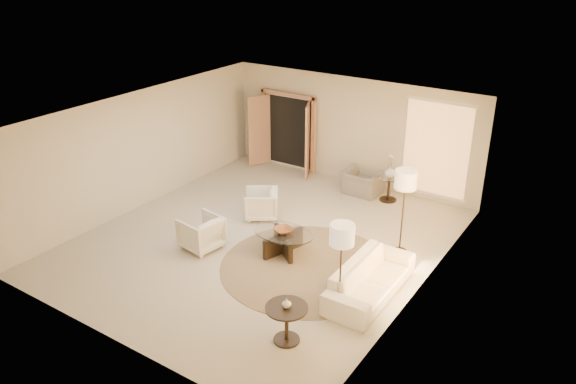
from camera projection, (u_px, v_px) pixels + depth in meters
The scene contains 18 objects.
room at pixel (261, 181), 11.54m from camera, with size 7.04×8.04×2.83m.
windows_right at pixel (423, 224), 9.90m from camera, with size 0.10×6.40×2.40m, color #FFB966, non-canonical shape.
window_back_corner at pixel (436, 150), 13.41m from camera, with size 1.70×0.10×2.40m, color #FFB966, non-canonical shape.
curtains_right at pixel (437, 207), 10.64m from camera, with size 0.06×5.20×2.60m, color beige, non-canonical shape.
french_doors at pixel (287, 132), 15.54m from camera, with size 1.95×0.66×2.16m.
area_rug at pixel (307, 267), 11.13m from camera, with size 3.46×3.46×0.01m, color #493A28.
sofa at pixel (370, 279), 10.15m from camera, with size 2.22×0.87×0.65m, color white.
armchair_left at pixel (261, 203), 12.98m from camera, with size 0.74×0.69×0.76m, color white.
armchair_right at pixel (201, 231), 11.68m from camera, with size 0.76×0.71×0.78m, color white.
accent_chair at pixel (362, 179), 14.20m from camera, with size 0.93×0.60×0.81m, color gray.
coffee_table at pixel (283, 240), 11.52m from camera, with size 1.64×1.64×0.48m.
end_table at pixel (287, 318), 8.91m from camera, with size 0.69×0.69×0.65m.
side_table at pixel (389, 186), 13.84m from camera, with size 0.55×0.55×0.64m.
floor_lamp_near at pixel (406, 183), 11.05m from camera, with size 0.44×0.44×1.82m.
floor_lamp_far at pixel (342, 239), 9.19m from camera, with size 0.42×0.42×1.72m.
bowl at pixel (283, 230), 11.43m from camera, with size 0.37×0.37×0.09m, color brown.
end_vase at pixel (287, 303), 8.80m from camera, with size 0.15×0.15×0.16m, color white.
side_vase at pixel (390, 172), 13.68m from camera, with size 0.26×0.26×0.27m, color white.
Camera 1 is at (6.31, -8.56, 5.92)m, focal length 35.00 mm.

